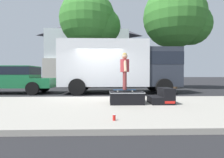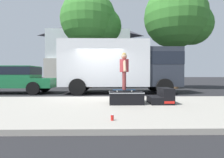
# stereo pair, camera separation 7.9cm
# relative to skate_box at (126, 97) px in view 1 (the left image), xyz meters

# --- Properties ---
(ground_plane) EXTENTS (140.00, 140.00, 0.00)m
(ground_plane) POSITION_rel_skate_box_xyz_m (-1.06, 2.53, -0.34)
(ground_plane) COLOR black
(sidewalk_slab) EXTENTS (50.00, 5.00, 0.12)m
(sidewalk_slab) POSITION_rel_skate_box_xyz_m (-1.06, -0.47, -0.28)
(sidewalk_slab) COLOR gray
(sidewalk_slab) RESTS_ON ground
(skate_box) EXTENTS (1.15, 0.84, 0.41)m
(skate_box) POSITION_rel_skate_box_xyz_m (0.00, 0.00, 0.00)
(skate_box) COLOR black
(skate_box) RESTS_ON sidewalk_slab
(kicker_ramp) EXTENTS (0.76, 0.86, 0.54)m
(kicker_ramp) POSITION_rel_skate_box_xyz_m (1.25, -0.00, 0.01)
(kicker_ramp) COLOR black
(kicker_ramp) RESTS_ON sidewalk_slab
(skateboard) EXTENTS (0.78, 0.22, 0.07)m
(skateboard) POSITION_rel_skate_box_xyz_m (-0.05, 0.05, 0.25)
(skateboard) COLOR navy
(skateboard) RESTS_ON skate_box
(skater_kid) EXTENTS (0.31, 0.66, 1.28)m
(skater_kid) POSITION_rel_skate_box_xyz_m (-0.05, 0.05, 1.01)
(skater_kid) COLOR brown
(skater_kid) RESTS_ON skateboard
(soda_can) EXTENTS (0.07, 0.07, 0.13)m
(soda_can) POSITION_rel_skate_box_xyz_m (-0.52, -2.33, -0.15)
(soda_can) COLOR red
(soda_can) RESTS_ON sidewalk_slab
(box_truck) EXTENTS (6.91, 2.63, 3.05)m
(box_truck) POSITION_rel_skate_box_xyz_m (0.11, 4.73, 1.36)
(box_truck) COLOR silver
(box_truck) RESTS_ON ground
(pickup_truck_green) EXTENTS (5.70, 2.09, 1.61)m
(pickup_truck_green) POSITION_rel_skate_box_xyz_m (-6.45, 4.72, 0.56)
(pickup_truck_green) COLOR #196638
(pickup_truck_green) RESTS_ON ground
(street_tree_main) EXTENTS (5.01, 4.56, 7.96)m
(street_tree_main) POSITION_rel_skate_box_xyz_m (-1.99, 9.04, 5.18)
(street_tree_main) COLOR brown
(street_tree_main) RESTS_ON ground
(street_tree_neighbour) EXTENTS (5.32, 4.83, 8.03)m
(street_tree_neighbour) POSITION_rel_skate_box_xyz_m (4.90, 8.07, 5.12)
(street_tree_neighbour) COLOR brown
(street_tree_neighbour) RESTS_ON ground
(house_behind) EXTENTS (9.54, 8.22, 8.40)m
(house_behind) POSITION_rel_skate_box_xyz_m (-2.79, 16.98, 3.90)
(house_behind) COLOR silver
(house_behind) RESTS_ON ground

